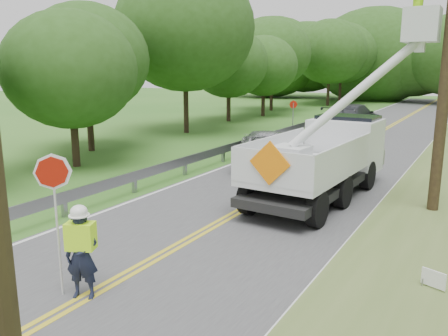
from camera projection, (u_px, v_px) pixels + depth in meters
The scene contains 11 objects.
ground at pixel (46, 321), 7.75m from camera, with size 140.00×140.00×0.00m, color #29611C.
road at pixel (318, 167), 19.58m from camera, with size 7.20×96.00×0.03m.
guardrail at pixel (244, 144), 22.20m from camera, with size 0.18×48.00×0.77m.
treeline_left at pixel (257, 51), 36.80m from camera, with size 10.75×53.41×10.40m.
treeline_horizon at pixel (441, 55), 53.79m from camera, with size 57.61×14.08×12.05m.
flagger at pixel (81, 248), 8.32m from camera, with size 1.02×0.69×2.69m.
bucket_truck at pixel (335, 148), 15.25m from camera, with size 4.58×7.18×6.89m.
suv_silver at pixel (266, 147), 20.04m from camera, with size 2.46×5.34×1.49m, color #B9BAC0.
suv_darkgrey at pixel (352, 117), 30.75m from camera, with size 2.51×6.17×1.79m, color #363A3E.
stop_sign_permanent at pixel (293, 114), 27.43m from camera, with size 0.39×0.32×2.24m.
yard_sign at pixel (433, 280), 8.22m from camera, with size 0.42×0.19×0.64m.
Camera 1 is at (6.11, -4.57, 4.19)m, focal length 36.89 mm.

